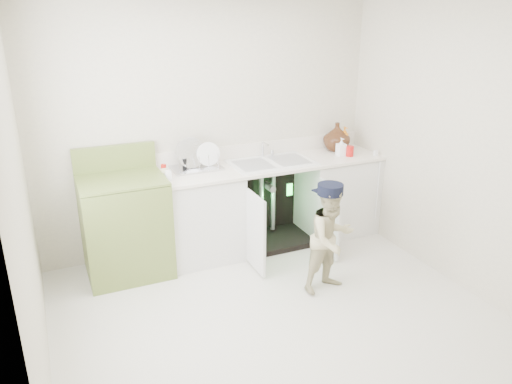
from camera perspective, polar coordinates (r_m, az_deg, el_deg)
ground at (r=4.30m, az=2.00°, el=-13.50°), size 3.50×3.50×0.00m
room_shell at (r=3.75m, az=2.24°, el=2.55°), size 6.00×5.50×1.26m
counter_run at (r=5.28m, az=1.93°, el=-1.03°), size 2.44×1.02×1.21m
avocado_stove at (r=4.82m, az=-14.71°, el=-3.65°), size 0.76×0.65×1.19m
repair_worker at (r=4.43m, az=8.59°, el=-5.18°), size 0.54×0.95×1.00m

